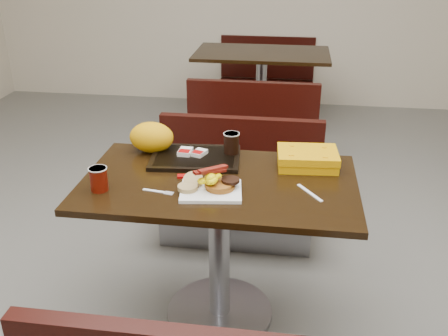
# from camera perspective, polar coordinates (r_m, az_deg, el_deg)

# --- Properties ---
(floor) EXTENTS (6.00, 7.00, 0.01)m
(floor) POSITION_cam_1_polar(r_m,az_deg,el_deg) (2.65, -0.49, -16.07)
(floor) COLOR slate
(floor) RESTS_ON ground
(table_near) EXTENTS (1.20, 0.70, 0.75)m
(table_near) POSITION_cam_1_polar(r_m,az_deg,el_deg) (2.41, -0.52, -9.36)
(table_near) COLOR black
(table_near) RESTS_ON floor
(bench_near_n) EXTENTS (1.00, 0.46, 0.72)m
(bench_near_n) POSITION_cam_1_polar(r_m,az_deg,el_deg) (3.02, 1.45, -2.12)
(bench_near_n) COLOR black
(bench_near_n) RESTS_ON floor
(table_far) EXTENTS (1.20, 0.70, 0.75)m
(table_far) POSITION_cam_1_polar(r_m,az_deg,el_deg) (4.78, 4.16, 8.45)
(table_far) COLOR black
(table_far) RESTS_ON floor
(bench_far_s) EXTENTS (1.00, 0.46, 0.72)m
(bench_far_s) POSITION_cam_1_polar(r_m,az_deg,el_deg) (4.12, 3.42, 5.49)
(bench_far_s) COLOR black
(bench_far_s) RESTS_ON floor
(bench_far_n) EXTENTS (1.00, 0.46, 0.72)m
(bench_far_n) POSITION_cam_1_polar(r_m,az_deg,el_deg) (5.45, 4.71, 10.39)
(bench_far_n) COLOR black
(bench_far_n) RESTS_ON floor
(platter) EXTENTS (0.28, 0.23, 0.01)m
(platter) POSITION_cam_1_polar(r_m,az_deg,el_deg) (2.12, -1.47, -2.61)
(platter) COLOR white
(platter) RESTS_ON table_near
(pancake_stack) EXTENTS (0.15, 0.15, 0.03)m
(pancake_stack) POSITION_cam_1_polar(r_m,az_deg,el_deg) (2.12, -0.43, -1.95)
(pancake_stack) COLOR #8D5F17
(pancake_stack) RESTS_ON platter
(sausage_patty) EXTENTS (0.08, 0.08, 0.01)m
(sausage_patty) POSITION_cam_1_polar(r_m,az_deg,el_deg) (2.12, 0.74, -1.39)
(sausage_patty) COLOR black
(sausage_patty) RESTS_ON pancake_stack
(scrambled_eggs) EXTENTS (0.11, 0.10, 0.05)m
(scrambled_eggs) POSITION_cam_1_polar(r_m,az_deg,el_deg) (2.09, -1.51, -1.29)
(scrambled_eggs) COLOR #FFF205
(scrambled_eggs) RESTS_ON pancake_stack
(bacon_strips) EXTENTS (0.16, 0.14, 0.01)m
(bacon_strips) POSITION_cam_1_polar(r_m,az_deg,el_deg) (2.09, -1.61, -0.31)
(bacon_strips) COLOR #4C0705
(bacon_strips) RESTS_ON scrambled_eggs
(muffin_bottom) EXTENTS (0.10, 0.10, 0.02)m
(muffin_bottom) POSITION_cam_1_polar(r_m,az_deg,el_deg) (2.11, -4.11, -2.20)
(muffin_bottom) COLOR tan
(muffin_bottom) RESTS_ON platter
(muffin_top) EXTENTS (0.09, 0.09, 0.05)m
(muffin_top) POSITION_cam_1_polar(r_m,az_deg,el_deg) (2.15, -3.48, -1.30)
(muffin_top) COLOR tan
(muffin_top) RESTS_ON platter
(coffee_cup_near) EXTENTS (0.09, 0.09, 0.10)m
(coffee_cup_near) POSITION_cam_1_polar(r_m,az_deg,el_deg) (2.18, -13.88, -1.22)
(coffee_cup_near) COLOR maroon
(coffee_cup_near) RESTS_ON table_near
(fork) EXTENTS (0.14, 0.05, 0.00)m
(fork) POSITION_cam_1_polar(r_m,az_deg,el_deg) (2.15, -7.88, -2.56)
(fork) COLOR white
(fork) RESTS_ON table_near
(knife) EXTENTS (0.11, 0.15, 0.00)m
(knife) POSITION_cam_1_polar(r_m,az_deg,el_deg) (2.15, 9.59, -2.76)
(knife) COLOR white
(knife) RESTS_ON table_near
(condiment_syrup) EXTENTS (0.05, 0.04, 0.01)m
(condiment_syrup) POSITION_cam_1_polar(r_m,az_deg,el_deg) (2.30, -2.39, -0.30)
(condiment_syrup) COLOR #B32A07
(condiment_syrup) RESTS_ON table_near
(condiment_ketchup) EXTENTS (0.05, 0.04, 0.01)m
(condiment_ketchup) POSITION_cam_1_polar(r_m,az_deg,el_deg) (2.26, -4.74, -0.93)
(condiment_ketchup) COLOR #8C0504
(condiment_ketchup) RESTS_ON table_near
(tray) EXTENTS (0.44, 0.33, 0.02)m
(tray) POSITION_cam_1_polar(r_m,az_deg,el_deg) (2.42, -3.23, 1.16)
(tray) COLOR black
(tray) RESTS_ON table_near
(hashbrown_sleeve_left) EXTENTS (0.06, 0.08, 0.02)m
(hashbrown_sleeve_left) POSITION_cam_1_polar(r_m,az_deg,el_deg) (2.44, -4.38, 1.83)
(hashbrown_sleeve_left) COLOR silver
(hashbrown_sleeve_left) RESTS_ON tray
(hashbrown_sleeve_right) EXTENTS (0.08, 0.09, 0.02)m
(hashbrown_sleeve_right) POSITION_cam_1_polar(r_m,az_deg,el_deg) (2.43, -2.79, 1.71)
(hashbrown_sleeve_right) COLOR silver
(hashbrown_sleeve_right) RESTS_ON tray
(coffee_cup_far) EXTENTS (0.07, 0.07, 0.10)m
(coffee_cup_far) POSITION_cam_1_polar(r_m,az_deg,el_deg) (2.43, 0.84, 2.81)
(coffee_cup_far) COLOR black
(coffee_cup_far) RESTS_ON tray
(clamshell) EXTENTS (0.29, 0.23, 0.07)m
(clamshell) POSITION_cam_1_polar(r_m,az_deg,el_deg) (2.37, 9.34, 1.05)
(clamshell) COLOR #D38F03
(clamshell) RESTS_ON table_near
(paper_bag) EXTENTS (0.23, 0.19, 0.15)m
(paper_bag) POSITION_cam_1_polar(r_m,az_deg,el_deg) (2.51, -8.12, 3.44)
(paper_bag) COLOR #D09E06
(paper_bag) RESTS_ON table_near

